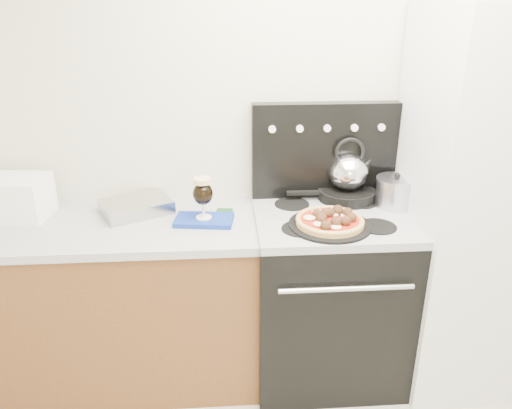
{
  "coord_description": "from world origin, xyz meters",
  "views": [
    {
      "loc": [
        -0.45,
        -1.04,
        1.91
      ],
      "look_at": [
        -0.31,
        1.05,
        1.04
      ],
      "focal_mm": 35.0,
      "sensor_mm": 36.0,
      "label": 1
    }
  ],
  "objects": [
    {
      "name": "pizza",
      "position": [
        0.04,
        1.05,
        0.95
      ],
      "size": [
        0.4,
        0.4,
        0.05
      ],
      "primitive_type": null,
      "rotation": [
        0.0,
        0.0,
        0.33
      ],
      "color": "#C17F45",
      "rests_on": "pizza_pan"
    },
    {
      "name": "stove_body",
      "position": [
        0.08,
        1.18,
        0.44
      ],
      "size": [
        0.76,
        0.65,
        0.88
      ],
      "primitive_type": "cube",
      "color": "black",
      "rests_on": "ground"
    },
    {
      "name": "room_shell",
      "position": [
        0.0,
        0.29,
        1.25
      ],
      "size": [
        3.52,
        3.01,
        2.52
      ],
      "color": "beige",
      "rests_on": "ground"
    },
    {
      "name": "tea_kettle",
      "position": [
        0.2,
        1.38,
        1.09
      ],
      "size": [
        0.27,
        0.27,
        0.23
      ],
      "primitive_type": null,
      "rotation": [
        0.0,
        0.0,
        0.3
      ],
      "color": "white",
      "rests_on": "skillet"
    },
    {
      "name": "cooktop",
      "position": [
        0.08,
        1.18,
        0.9
      ],
      "size": [
        0.76,
        0.65,
        0.04
      ],
      "primitive_type": "cube",
      "color": "#ADADB2",
      "rests_on": "stove_body"
    },
    {
      "name": "stock_pot",
      "position": [
        0.42,
        1.27,
        0.99
      ],
      "size": [
        0.25,
        0.25,
        0.14
      ],
      "primitive_type": "cylinder",
      "rotation": [
        0.0,
        0.0,
        0.32
      ],
      "color": "silver",
      "rests_on": "cooktop"
    },
    {
      "name": "skillet",
      "position": [
        0.2,
        1.38,
        0.95
      ],
      "size": [
        0.3,
        0.3,
        0.05
      ],
      "primitive_type": "cylinder",
      "rotation": [
        0.0,
        0.0,
        0.0
      ],
      "color": "black",
      "rests_on": "cooktop"
    },
    {
      "name": "foil_sheet",
      "position": [
        -0.9,
        1.32,
        0.93
      ],
      "size": [
        0.4,
        0.36,
        0.07
      ],
      "primitive_type": "cube",
      "rotation": [
        0.0,
        0.0,
        0.47
      ],
      "color": "silver",
      "rests_on": "countertop"
    },
    {
      "name": "base_cabinet",
      "position": [
        -1.02,
        1.2,
        0.43
      ],
      "size": [
        1.45,
        0.6,
        0.86
      ],
      "primitive_type": "cube",
      "color": "brown",
      "rests_on": "ground"
    },
    {
      "name": "pizza_pan",
      "position": [
        0.04,
        1.05,
        0.93
      ],
      "size": [
        0.4,
        0.4,
        0.01
      ],
      "primitive_type": "cylinder",
      "rotation": [
        0.0,
        0.0,
        0.03
      ],
      "color": "black",
      "rests_on": "cooktop"
    },
    {
      "name": "beer_glass",
      "position": [
        -0.55,
        1.18,
        1.03
      ],
      "size": [
        0.12,
        0.12,
        0.21
      ],
      "primitive_type": null,
      "rotation": [
        0.0,
        0.0,
        0.28
      ],
      "color": "black",
      "rests_on": "oven_mitt"
    },
    {
      "name": "toaster_oven",
      "position": [
        -1.48,
        1.31,
        1.0
      ],
      "size": [
        0.34,
        0.27,
        0.2
      ],
      "primitive_type": "cube",
      "rotation": [
        0.0,
        0.0,
        -0.1
      ],
      "color": "white",
      "rests_on": "countertop"
    },
    {
      "name": "fridge",
      "position": [
        0.78,
        1.15,
        0.95
      ],
      "size": [
        0.64,
        0.68,
        1.9
      ],
      "primitive_type": "cube",
      "color": "silver",
      "rests_on": "ground"
    },
    {
      "name": "countertop",
      "position": [
        -1.02,
        1.2,
        0.88
      ],
      "size": [
        1.48,
        0.63,
        0.04
      ],
      "primitive_type": "cube",
      "color": "#B3B3B7",
      "rests_on": "base_cabinet"
    },
    {
      "name": "backguard",
      "position": [
        0.08,
        1.45,
        1.17
      ],
      "size": [
        0.76,
        0.08,
        0.5
      ],
      "primitive_type": "cube",
      "color": "black",
      "rests_on": "cooktop"
    },
    {
      "name": "oven_mitt",
      "position": [
        -0.55,
        1.18,
        0.91
      ],
      "size": [
        0.3,
        0.2,
        0.02
      ],
      "primitive_type": "cube",
      "rotation": [
        0.0,
        0.0,
        -0.13
      ],
      "color": "#153199",
      "rests_on": "countertop"
    }
  ]
}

